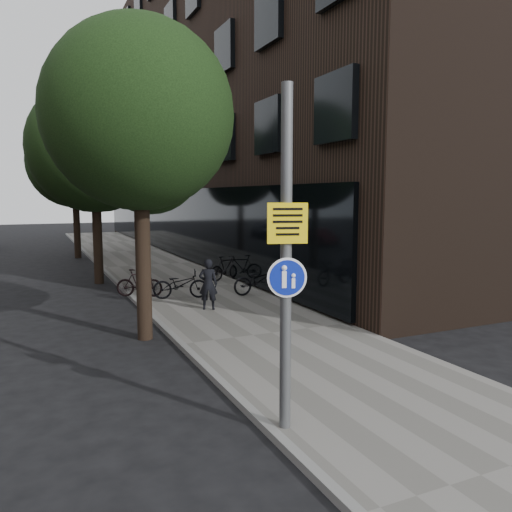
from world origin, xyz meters
TOP-DOWN VIEW (x-y plane):
  - ground at (0.00, 0.00)m, footprint 120.00×120.00m
  - sidewalk at (0.25, 10.00)m, footprint 4.50×60.00m
  - curb_edge at (-2.00, 10.00)m, footprint 0.15×60.00m
  - building_right_dark_brick at (8.50, 22.00)m, footprint 12.00×40.00m
  - street_tree_near at (-2.53, 4.64)m, footprint 4.40×4.40m
  - street_tree_mid at (-2.53, 13.14)m, footprint 5.00×5.00m
  - street_tree_far at (-2.53, 22.14)m, footprint 5.00×5.00m
  - signpost at (-1.80, -1.22)m, footprint 0.54×0.20m
  - pedestrian at (-0.33, 6.38)m, footprint 0.65×0.55m
  - parked_bike_facade_near at (2.00, 7.83)m, footprint 1.89×0.68m
  - parked_bike_facade_far at (2.00, 10.95)m, footprint 1.68×0.99m
  - parked_bike_curb_near at (-0.63, 8.26)m, footprint 1.88×1.04m
  - parked_bike_curb_far at (-1.80, 9.08)m, footprint 1.57×1.08m

SIDE VIEW (x-z plane):
  - ground at x=0.00m, z-range 0.00..0.00m
  - sidewalk at x=0.25m, z-range 0.00..0.12m
  - curb_edge at x=-2.00m, z-range 0.00..0.13m
  - parked_bike_curb_far at x=-1.80m, z-range 0.12..1.05m
  - parked_bike_curb_near at x=-0.63m, z-range 0.12..1.05m
  - parked_bike_facade_far at x=2.00m, z-range 0.12..1.10m
  - parked_bike_facade_near at x=2.00m, z-range 0.12..1.11m
  - pedestrian at x=-0.33m, z-range 0.12..1.63m
  - signpost at x=-1.80m, z-range 0.14..4.99m
  - street_tree_near at x=-2.53m, z-range 1.36..8.86m
  - street_tree_mid at x=-2.53m, z-range 1.21..9.01m
  - street_tree_far at x=-2.53m, z-range 1.21..9.01m
  - building_right_dark_brick at x=8.50m, z-range 0.00..18.00m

